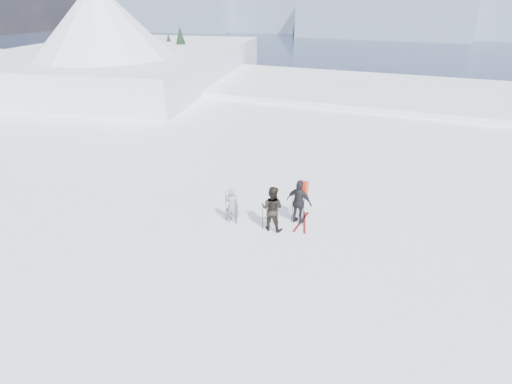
% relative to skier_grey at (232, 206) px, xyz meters
% --- Properties ---
extents(lake_basin, '(820.00, 820.00, 71.62)m').
position_rel_skier_grey_xyz_m(lake_basin, '(2.97, 26.87, -7.25)').
color(lake_basin, white).
rests_on(lake_basin, ground).
extents(far_mountain_range, '(770.00, 110.00, 53.00)m').
position_rel_skier_grey_xyz_m(far_mountain_range, '(32.57, 451.66, -7.94)').
color(far_mountain_range, slate).
rests_on(far_mountain_range, ground).
extents(near_ridge, '(31.37, 35.68, 25.62)m').
position_rel_skier_grey_xyz_m(near_ridge, '(-23.59, 26.21, -4.23)').
color(near_ridge, white).
rests_on(near_ridge, ground).
extents(skier_grey, '(0.58, 0.41, 1.50)m').
position_rel_skier_grey_xyz_m(skier_grey, '(0.00, 0.00, 0.00)').
color(skier_grey, gray).
rests_on(skier_grey, ground).
extents(skier_dark, '(0.89, 0.70, 1.84)m').
position_rel_skier_grey_xyz_m(skier_dark, '(1.67, 0.07, 0.17)').
color(skier_dark, black).
rests_on(skier_dark, ground).
extents(skier_pack, '(1.16, 0.66, 1.86)m').
position_rel_skier_grey_xyz_m(skier_pack, '(2.50, 0.93, 0.18)').
color(skier_pack, black).
rests_on(skier_pack, ground).
extents(backpack, '(0.43, 0.30, 0.61)m').
position_rel_skier_grey_xyz_m(backpack, '(2.55, 1.18, 1.42)').
color(backpack, red).
rests_on(backpack, skier_pack).
extents(ski_poles, '(3.00, 0.96, 1.35)m').
position_rel_skier_grey_xyz_m(ski_poles, '(1.37, 0.24, -0.11)').
color(ski_poles, black).
rests_on(ski_poles, ground).
extents(skis_loose, '(0.55, 1.70, 0.03)m').
position_rel_skier_grey_xyz_m(skis_loose, '(2.67, 1.02, -0.73)').
color(skis_loose, black).
rests_on(skis_loose, ground).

